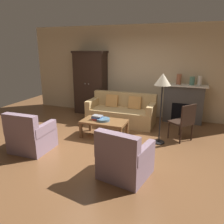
% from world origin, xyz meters
% --- Properties ---
extents(ground_plane, '(9.60, 9.60, 0.00)m').
position_xyz_m(ground_plane, '(0.00, 0.00, 0.00)').
color(ground_plane, brown).
extents(back_wall, '(7.20, 0.10, 2.80)m').
position_xyz_m(back_wall, '(0.00, 2.55, 1.40)').
color(back_wall, beige).
rests_on(back_wall, ground).
extents(fireplace, '(1.26, 0.48, 1.12)m').
position_xyz_m(fireplace, '(1.55, 2.30, 0.57)').
color(fireplace, '#4C4947').
rests_on(fireplace, ground).
extents(armoire, '(1.06, 0.57, 2.02)m').
position_xyz_m(armoire, '(-1.40, 2.22, 1.02)').
color(armoire, black).
rests_on(armoire, ground).
extents(couch, '(1.92, 0.85, 0.86)m').
position_xyz_m(couch, '(-0.10, 1.55, 0.32)').
color(couch, tan).
rests_on(couch, ground).
extents(coffee_table, '(1.10, 0.60, 0.42)m').
position_xyz_m(coffee_table, '(-0.17, 0.42, 0.37)').
color(coffee_table, brown).
rests_on(coffee_table, ground).
extents(fruit_bowl, '(0.32, 0.32, 0.06)m').
position_xyz_m(fruit_bowl, '(-0.19, 0.40, 0.45)').
color(fruit_bowl, slate).
rests_on(fruit_bowl, coffee_table).
extents(book_stack, '(0.26, 0.19, 0.11)m').
position_xyz_m(book_stack, '(-0.36, 0.42, 0.48)').
color(book_stack, '#B73833').
rests_on(book_stack, coffee_table).
extents(mantel_vase_terracotta, '(0.14, 0.14, 0.29)m').
position_xyz_m(mantel_vase_terracotta, '(1.37, 2.28, 1.26)').
color(mantel_vase_terracotta, '#A86042').
rests_on(mantel_vase_terracotta, fireplace).
extents(mantel_vase_jade, '(0.13, 0.13, 0.23)m').
position_xyz_m(mantel_vase_jade, '(1.73, 2.28, 1.24)').
color(mantel_vase_jade, slate).
rests_on(mantel_vase_jade, fireplace).
extents(mantel_vase_cream, '(0.11, 0.11, 0.27)m').
position_xyz_m(mantel_vase_cream, '(1.93, 2.28, 1.25)').
color(mantel_vase_cream, beige).
rests_on(mantel_vase_cream, fireplace).
extents(armchair_near_left, '(0.79, 0.78, 0.88)m').
position_xyz_m(armchair_near_left, '(-1.35, -0.84, 0.32)').
color(armchair_near_left, gray).
rests_on(armchair_near_left, ground).
extents(armchair_near_right, '(0.90, 0.90, 0.88)m').
position_xyz_m(armchair_near_right, '(0.83, -1.10, 0.32)').
color(armchair_near_right, gray).
rests_on(armchair_near_right, ground).
extents(side_chair_wooden, '(0.62, 0.62, 0.90)m').
position_xyz_m(side_chair_wooden, '(1.67, 0.86, 0.51)').
color(side_chair_wooden, black).
rests_on(side_chair_wooden, ground).
extents(floor_lamp, '(0.36, 0.36, 1.61)m').
position_xyz_m(floor_lamp, '(1.16, 0.53, 1.39)').
color(floor_lamp, black).
rests_on(floor_lamp, ground).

